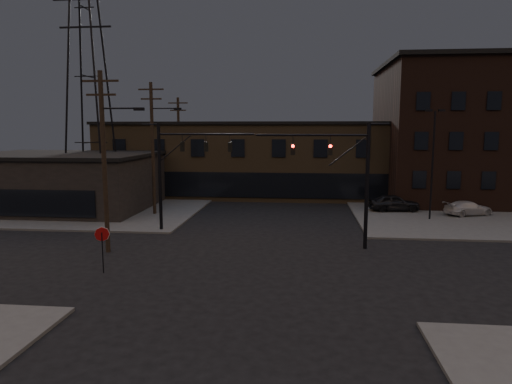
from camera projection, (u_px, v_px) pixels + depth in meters
ground at (257, 266)px, 25.40m from camera, size 140.00×140.00×0.00m
sidewalk_ne at (502, 206)px, 44.81m from camera, size 30.00×30.00×0.15m
sidewalk_nw at (75, 198)px, 49.32m from camera, size 30.00×30.00×0.15m
building_row at (282, 160)px, 52.42m from camera, size 40.00×12.00×8.00m
building_right at (490, 134)px, 47.78m from camera, size 22.00×16.00×14.00m
building_left at (63, 183)px, 42.86m from camera, size 16.00×12.00×5.00m
traffic_signal_near at (349, 172)px, 28.60m from camera, size 7.12×0.24×8.00m
traffic_signal_far at (177, 164)px, 33.27m from camera, size 7.12×0.24×8.00m
stop_sign at (102, 239)px, 24.01m from camera, size 0.72×0.33×2.48m
utility_pole_near at (105, 158)px, 27.52m from camera, size 3.70×0.28×11.00m
utility_pole_mid at (153, 146)px, 39.41m from camera, size 3.70×0.28×11.50m
utility_pole_far at (179, 145)px, 51.38m from camera, size 2.20×0.28×11.00m
transmission_tower at (88, 76)px, 43.24m from camera, size 7.00×7.00×25.00m
lot_light_a at (433, 154)px, 37.09m from camera, size 1.50×0.28×9.14m
lot_light_b at (486, 152)px, 41.40m from camera, size 1.50×0.28×9.14m
parked_car_lot_a at (394, 202)px, 41.47m from camera, size 4.65×2.20×1.54m
parked_car_lot_b at (468, 208)px, 39.46m from camera, size 4.53×3.02×1.22m
car_crossing at (314, 193)px, 49.03m from camera, size 3.23×4.69×1.46m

